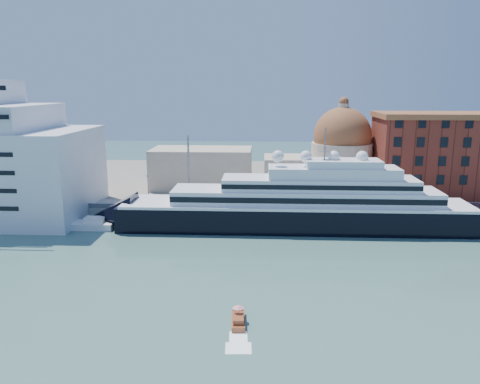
{
  "coord_description": "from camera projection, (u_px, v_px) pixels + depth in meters",
  "views": [
    {
      "loc": [
        -1.28,
        -81.92,
        32.19
      ],
      "look_at": [
        -6.33,
        18.0,
        9.67
      ],
      "focal_mm": 35.0,
      "sensor_mm": 36.0,
      "label": 1
    }
  ],
  "objects": [
    {
      "name": "quay_fence",
      "position": [
        268.0,
        208.0,
        114.89
      ],
      "size": [
        180.0,
        0.1,
        1.2
      ],
      "primitive_type": "cube",
      "color": "slate",
      "rests_on": "quay"
    },
    {
      "name": "lamp_posts",
      "position": [
        218.0,
        179.0,
        116.73
      ],
      "size": [
        120.8,
        2.4,
        18.0
      ],
      "color": "slate",
      "rests_on": "quay"
    },
    {
      "name": "warehouse",
      "position": [
        452.0,
        154.0,
        131.91
      ],
      "size": [
        43.0,
        19.0,
        23.25
      ],
      "color": "maroon",
      "rests_on": "land"
    },
    {
      "name": "land",
      "position": [
        267.0,
        180.0,
        159.68
      ],
      "size": [
        260.0,
        72.0,
        2.0
      ],
      "primitive_type": "cube",
      "color": "slate",
      "rests_on": "ground"
    },
    {
      "name": "quay",
      "position": [
        268.0,
        211.0,
        119.68
      ],
      "size": [
        180.0,
        10.0,
        2.5
      ],
      "primitive_type": "cube",
      "color": "gray",
      "rests_on": "ground"
    },
    {
      "name": "water_taxi",
      "position": [
        238.0,
        320.0,
        64.89
      ],
      "size": [
        2.13,
        5.58,
        2.61
      ],
      "rotation": [
        0.0,
        0.0,
        0.05
      ],
      "color": "maroon",
      "rests_on": "ground"
    },
    {
      "name": "ground",
      "position": [
        269.0,
        264.0,
        86.83
      ],
      "size": [
        400.0,
        400.0,
        0.0
      ],
      "primitive_type": "plane",
      "color": "#355D56",
      "rests_on": "ground"
    },
    {
      "name": "service_barge",
      "position": [
        87.0,
        225.0,
        108.61
      ],
      "size": [
        13.26,
        4.43,
        2.98
      ],
      "rotation": [
        0.0,
        0.0,
        -0.0
      ],
      "color": "white",
      "rests_on": "ground"
    },
    {
      "name": "church",
      "position": [
        289.0,
        159.0,
        140.35
      ],
      "size": [
        66.0,
        18.0,
        25.5
      ],
      "color": "beige",
      "rests_on": "land"
    },
    {
      "name": "superyacht",
      "position": [
        284.0,
        209.0,
        108.01
      ],
      "size": [
        91.77,
        12.72,
        27.43
      ],
      "color": "black",
      "rests_on": "ground"
    }
  ]
}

